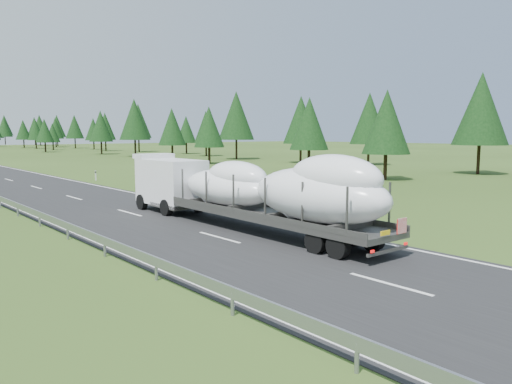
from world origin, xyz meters
TOP-DOWN VIEW (x-y plane):
  - ground at (0.00, 0.00)m, footprint 400.00×400.00m
  - tree_line_right at (40.73, 106.67)m, footprint 27.48×318.87m
  - boat_truck at (2.27, 0.67)m, footprint 2.74×18.15m

SIDE VIEW (x-z plane):
  - ground at x=0.00m, z-range 0.00..0.00m
  - boat_truck at x=2.27m, z-range 0.11..3.93m
  - tree_line_right at x=40.73m, z-range 0.57..13.19m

